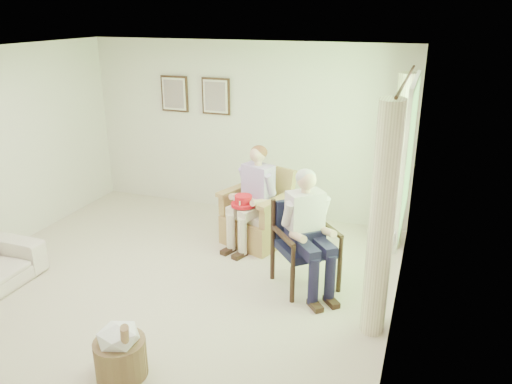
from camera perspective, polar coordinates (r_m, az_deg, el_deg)
floor at (r=5.80m, az=-11.16°, el=-11.58°), size 5.50×5.50×0.00m
back_wall at (r=7.61m, az=-1.29°, el=7.17°), size 5.00×0.04×2.60m
right_wall at (r=4.51m, az=16.15°, el=-2.99°), size 0.04×5.50×2.60m
ceiling at (r=4.97m, az=-13.24°, el=14.88°), size 5.00×5.50×0.02m
window at (r=5.56m, az=17.04°, el=4.39°), size 0.13×2.50×1.63m
curtain_left at (r=4.78m, az=14.16°, el=-3.42°), size 0.34×0.34×2.30m
curtain_right at (r=6.63m, az=16.05°, el=3.04°), size 0.34×0.34×2.30m
framed_print_left at (r=7.97m, az=-9.31°, el=11.01°), size 0.45×0.05×0.55m
framed_print_right at (r=7.66m, az=-4.63°, el=10.84°), size 0.45×0.05×0.55m
wicker_armchair at (r=6.81m, az=0.25°, el=-3.12°), size 0.79×0.79×1.01m
wood_armchair at (r=5.75m, az=5.95°, el=-5.46°), size 0.64×0.60×0.98m
person_wicker at (r=6.52m, az=-0.13°, el=0.13°), size 0.40×0.62×1.34m
person_dark at (r=5.50m, az=5.63°, el=-3.63°), size 0.40×0.62×1.37m
red_hat at (r=6.41m, az=-1.45°, el=-1.10°), size 0.32×0.32×0.14m
hatbox at (r=4.65m, az=-15.27°, el=-17.04°), size 0.57×0.57×0.66m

